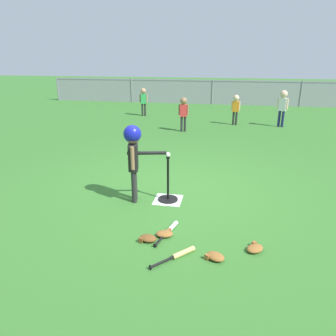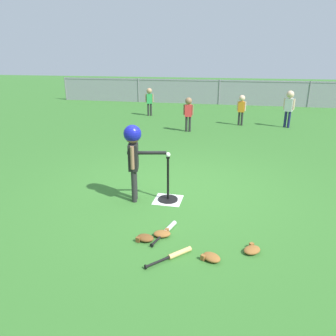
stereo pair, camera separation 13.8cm
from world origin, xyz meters
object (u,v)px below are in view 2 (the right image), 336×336
object	(u,v)px
spare_bat_silver	(167,230)
glove_by_plate	(252,250)
fielder_deep_left	(188,110)
glove_tossed_aside	(162,234)
batting_tee	(168,193)
batter_child	(133,148)
baseball_on_tee	(168,155)
glove_near_bats	(145,238)
spare_bat_wood	(175,255)
glove_outfield_drop	(211,257)
fielder_near_left	(149,98)
fielder_near_right	(241,106)
fielder_deep_center	(289,104)

from	to	relation	value
spare_bat_silver	glove_by_plate	xyz separation A→B (m)	(1.08, -0.23, 0.01)
fielder_deep_left	glove_tossed_aside	bearing A→B (deg)	-84.13
batting_tee	glove_by_plate	world-z (taller)	batting_tee
batting_tee	batter_child	bearing A→B (deg)	-167.41
baseball_on_tee	fielder_deep_left	distance (m)	4.95
batter_child	glove_near_bats	world-z (taller)	batter_child
baseball_on_tee	batter_child	distance (m)	0.54
spare_bat_silver	fielder_deep_left	bearing A→B (deg)	96.36
batting_tee	spare_bat_wood	distance (m)	1.54
glove_by_plate	glove_near_bats	distance (m)	1.31
fielder_deep_left	spare_bat_silver	bearing A→B (deg)	-83.64
batting_tee	spare_bat_silver	bearing A→B (deg)	-78.25
spare_bat_silver	spare_bat_wood	bearing A→B (deg)	-67.70
glove_tossed_aside	batting_tee	bearing A→B (deg)	98.53
spare_bat_wood	glove_outfield_drop	xyz separation A→B (m)	(0.41, 0.03, 0.01)
fielder_near_left	fielder_near_right	size ratio (longest dim) A/B	1.05
baseball_on_tee	fielder_deep_center	size ratio (longest dim) A/B	0.06
batting_tee	glove_outfield_drop	bearing A→B (deg)	-60.37
batting_tee	glove_outfield_drop	xyz separation A→B (m)	(0.82, -1.45, -0.08)
fielder_deep_center	batting_tee	bearing A→B (deg)	-112.67
batter_child	fielder_near_left	xyz separation A→B (m)	(-1.83, 7.44, -0.20)
baseball_on_tee	spare_bat_wood	world-z (taller)	baseball_on_tee
glove_near_bats	glove_outfield_drop	xyz separation A→B (m)	(0.85, -0.23, 0.00)
baseball_on_tee	spare_bat_silver	size ratio (longest dim) A/B	0.12
batting_tee	spare_bat_silver	distance (m)	0.99
glove_outfield_drop	fielder_deep_center	bearing A→B (deg)	77.02
spare_bat_silver	glove_outfield_drop	bearing A→B (deg)	-37.77
spare_bat_silver	glove_near_bats	world-z (taller)	glove_near_bats
batting_tee	glove_by_plate	xyz separation A→B (m)	(1.28, -1.20, -0.08)
fielder_deep_left	glove_by_plate	xyz separation A→B (m)	(1.74, -6.12, -0.63)
spare_bat_silver	glove_tossed_aside	world-z (taller)	glove_tossed_aside
fielder_near_right	batting_tee	bearing A→B (deg)	-100.13
baseball_on_tee	fielder_near_left	xyz separation A→B (m)	(-2.34, 7.32, -0.09)
batting_tee	fielder_deep_left	world-z (taller)	fielder_deep_left
batter_child	fielder_near_left	size ratio (longest dim) A/B	1.17
fielder_near_right	fielder_near_left	bearing A→B (deg)	162.33
fielder_near_left	spare_bat_silver	world-z (taller)	fielder_near_left
fielder_near_left	glove_by_plate	distance (m)	9.28
fielder_near_right	glove_by_plate	distance (m)	7.44
fielder_deep_left	spare_bat_silver	size ratio (longest dim) A/B	1.66
fielder_deep_center	glove_outfield_drop	world-z (taller)	fielder_deep_center
fielder_deep_center	glove_by_plate	xyz separation A→B (m)	(-1.30, -7.39, -0.72)
baseball_on_tee	batting_tee	bearing A→B (deg)	0.00
batting_tee	fielder_deep_left	bearing A→B (deg)	95.29
fielder_near_left	glove_tossed_aside	xyz separation A→B (m)	(2.51, -8.40, -0.64)
fielder_near_left	fielder_deep_left	bearing A→B (deg)	-51.73
baseball_on_tee	batter_child	bearing A→B (deg)	-167.41
batting_tee	baseball_on_tee	world-z (taller)	baseball_on_tee
fielder_near_left	glove_near_bats	bearing A→B (deg)	-74.83
fielder_near_right	spare_bat_wood	xyz separation A→B (m)	(-0.70, -7.70, -0.61)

